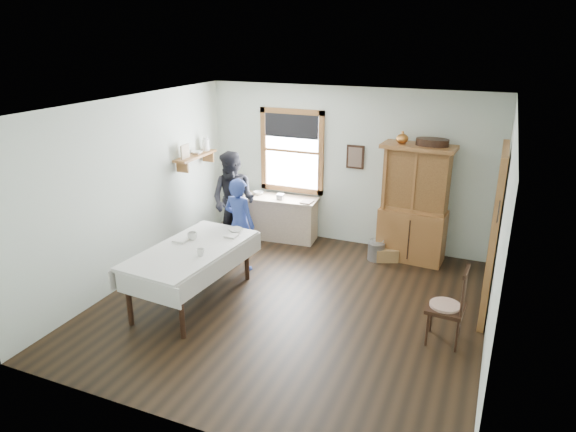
% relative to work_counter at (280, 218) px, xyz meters
% --- Properties ---
extents(room, '(5.01, 5.01, 2.70)m').
position_rel_work_counter_xyz_m(room, '(1.11, -2.16, 0.97)').
color(room, black).
rests_on(room, ground).
extents(window, '(1.18, 0.07, 1.48)m').
position_rel_work_counter_xyz_m(window, '(0.11, 0.30, 1.25)').
color(window, white).
rests_on(window, room).
extents(doorway, '(0.09, 1.14, 2.22)m').
position_rel_work_counter_xyz_m(doorway, '(3.56, -1.31, 0.78)').
color(doorway, '#41382E').
rests_on(doorway, room).
extents(wall_shelf, '(0.24, 1.00, 0.44)m').
position_rel_work_counter_xyz_m(wall_shelf, '(-1.26, -0.63, 1.19)').
color(wall_shelf, '#97582E').
rests_on(wall_shelf, room).
extents(framed_picture, '(0.30, 0.04, 0.40)m').
position_rel_work_counter_xyz_m(framed_picture, '(1.26, 0.30, 1.17)').
color(framed_picture, black).
rests_on(framed_picture, room).
extents(rug_beater, '(0.01, 0.27, 0.27)m').
position_rel_work_counter_xyz_m(rug_beater, '(3.56, -1.86, 1.34)').
color(rug_beater, black).
rests_on(rug_beater, room).
extents(work_counter, '(1.37, 0.61, 0.77)m').
position_rel_work_counter_xyz_m(work_counter, '(0.00, 0.00, 0.00)').
color(work_counter, '#C6B089').
rests_on(work_counter, room).
extents(china_hutch, '(1.15, 0.61, 1.90)m').
position_rel_work_counter_xyz_m(china_hutch, '(2.34, -0.00, 0.57)').
color(china_hutch, '#97582E').
rests_on(china_hutch, room).
extents(dining_table, '(1.19, 2.04, 0.78)m').
position_rel_work_counter_xyz_m(dining_table, '(-0.19, -2.55, 0.01)').
color(dining_table, silver).
rests_on(dining_table, room).
extents(spindle_chair, '(0.49, 0.49, 1.00)m').
position_rel_work_counter_xyz_m(spindle_chair, '(3.14, -2.26, 0.12)').
color(spindle_chair, black).
rests_on(spindle_chair, room).
extents(pail, '(0.28, 0.28, 0.29)m').
position_rel_work_counter_xyz_m(pail, '(1.83, -0.25, -0.24)').
color(pail, gray).
rests_on(pail, room).
extents(wicker_basket, '(0.42, 0.37, 0.21)m').
position_rel_work_counter_xyz_m(wicker_basket, '(1.99, -0.20, -0.28)').
color(wicker_basket, '#B18550').
rests_on(wicker_basket, room).
extents(woman_blue, '(0.55, 0.41, 1.37)m').
position_rel_work_counter_xyz_m(woman_blue, '(-0.06, -1.39, 0.30)').
color(woman_blue, navy).
rests_on(woman_blue, room).
extents(figure_dark, '(0.77, 0.60, 1.55)m').
position_rel_work_counter_xyz_m(figure_dark, '(-0.57, -0.65, 0.39)').
color(figure_dark, black).
rests_on(figure_dark, room).
extents(table_cup_a, '(0.18, 0.18, 0.11)m').
position_rel_work_counter_xyz_m(table_cup_a, '(-0.34, -2.28, 0.45)').
color(table_cup_a, white).
rests_on(table_cup_a, dining_table).
extents(table_cup_b, '(0.13, 0.13, 0.10)m').
position_rel_work_counter_xyz_m(table_cup_b, '(0.07, -2.72, 0.45)').
color(table_cup_b, white).
rests_on(table_cup_b, dining_table).
extents(table_bowl, '(0.30, 0.30, 0.06)m').
position_rel_work_counter_xyz_m(table_bowl, '(0.09, -1.79, 0.43)').
color(table_bowl, white).
rests_on(table_bowl, dining_table).
extents(counter_book, '(0.17, 0.22, 0.02)m').
position_rel_work_counter_xyz_m(counter_book, '(0.45, -0.05, 0.39)').
color(counter_book, brown).
rests_on(counter_book, work_counter).
extents(counter_bowl, '(0.19, 0.19, 0.06)m').
position_rel_work_counter_xyz_m(counter_bowl, '(-0.43, 0.03, 0.41)').
color(counter_bowl, white).
rests_on(counter_bowl, work_counter).
extents(shelf_bowl, '(0.22, 0.22, 0.05)m').
position_rel_work_counter_xyz_m(shelf_bowl, '(-1.26, -0.61, 1.21)').
color(shelf_bowl, white).
rests_on(shelf_bowl, wall_shelf).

